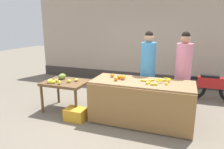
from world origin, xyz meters
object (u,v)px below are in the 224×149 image
(vendor_woman_blue_shirt, at_px, (148,71))
(parked_motorcycle, at_px, (213,87))
(produce_crate, at_px, (76,114))
(produce_sack, at_px, (109,92))
(vendor_woman_pink_shirt, at_px, (183,73))

(vendor_woman_blue_shirt, height_order, parked_motorcycle, vendor_woman_blue_shirt)
(vendor_woman_blue_shirt, height_order, produce_crate, vendor_woman_blue_shirt)
(parked_motorcycle, distance_m, produce_sack, 2.75)
(parked_motorcycle, height_order, produce_crate, parked_motorcycle)
(produce_crate, bearing_deg, parked_motorcycle, 37.86)
(vendor_woman_pink_shirt, relative_size, produce_crate, 4.21)
(parked_motorcycle, xyz_separation_m, produce_crate, (-2.85, -2.22, -0.27))
(vendor_woman_pink_shirt, distance_m, parked_motorcycle, 1.42)
(produce_sack, bearing_deg, vendor_woman_pink_shirt, -4.47)
(vendor_woman_blue_shirt, distance_m, produce_crate, 1.88)
(vendor_woman_pink_shirt, xyz_separation_m, produce_sack, (-1.81, 0.14, -0.69))
(parked_motorcycle, distance_m, produce_crate, 3.63)
(vendor_woman_blue_shirt, relative_size, produce_crate, 4.22)
(vendor_woman_blue_shirt, bearing_deg, vendor_woman_pink_shirt, 5.77)
(vendor_woman_pink_shirt, xyz_separation_m, parked_motorcycle, (0.77, 1.06, -0.53))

